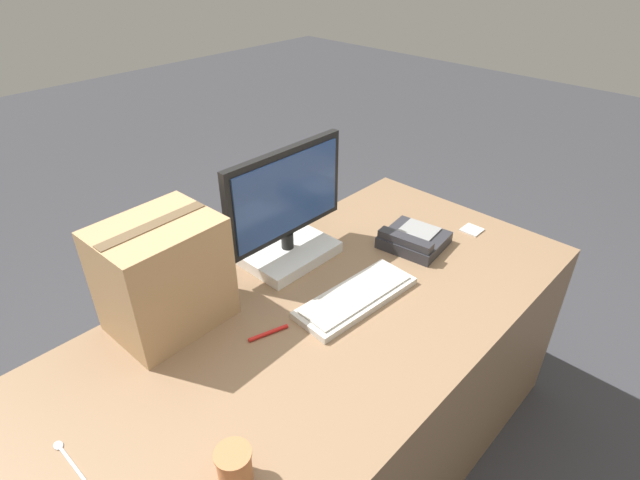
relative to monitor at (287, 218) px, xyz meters
The scene contains 10 objects.
ground_plane 0.95m from the monitor, 112.66° to the right, with size 12.00×12.00×0.00m, color #38383D.
office_desk 0.62m from the monitor, 112.66° to the right, with size 1.80×0.90×0.73m.
monitor is the anchor object (origin of this frame).
keyboard 0.37m from the monitor, 93.38° to the right, with size 0.43×0.18×0.03m.
desk_phone 0.49m from the monitor, 37.50° to the right, with size 0.23×0.24×0.07m.
paper_cup_right 0.86m from the monitor, 141.06° to the right, with size 0.08×0.08×0.09m.
spoon 0.94m from the monitor, 166.61° to the right, with size 0.02×0.14×0.00m.
cardboard_box 0.48m from the monitor, behind, with size 0.33×0.26×0.34m.
pen_marker 0.43m from the monitor, 141.75° to the right, with size 0.12×0.05×0.01m.
sticky_note_pad 0.75m from the monitor, 32.20° to the right, with size 0.07×0.07×0.01m.
Camera 1 is at (-0.87, -0.80, 1.75)m, focal length 28.00 mm.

